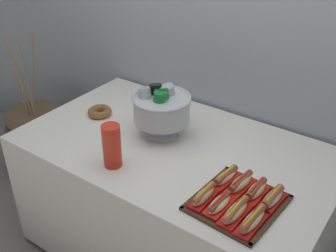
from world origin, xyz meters
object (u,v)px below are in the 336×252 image
at_px(hot_dog_0, 204,196).
at_px(cup_stack, 112,146).
at_px(hot_dog_4, 225,177).
at_px(hot_dog_5, 240,184).
at_px(hot_dog_7, 272,199).
at_px(hot_dog_6, 256,191).
at_px(floor_vase, 39,141).
at_px(hot_dog_3, 252,221).
at_px(hot_dog_1, 219,205).
at_px(serving_tray, 237,203).
at_px(punch_bowl, 161,108).
at_px(donut, 100,112).
at_px(buffet_table, 175,200).
at_px(hot_dog_2, 235,212).

distance_m(hot_dog_0, cup_stack, 0.49).
bearing_deg(hot_dog_4, hot_dog_5, -3.77).
bearing_deg(hot_dog_7, hot_dog_5, 176.23).
relative_size(hot_dog_0, hot_dog_6, 1.03).
xyz_separation_m(hot_dog_5, hot_dog_6, (0.07, -0.00, -0.00)).
distance_m(floor_vase, hot_dog_6, 1.90).
relative_size(hot_dog_3, cup_stack, 0.87).
height_order(floor_vase, hot_dog_1, floor_vase).
xyz_separation_m(serving_tray, hot_dog_5, (-0.03, 0.08, 0.03)).
relative_size(punch_bowl, donut, 2.20).
height_order(hot_dog_5, hot_dog_6, same).
distance_m(hot_dog_1, hot_dog_4, 0.18).
bearing_deg(hot_dog_3, hot_dog_0, 176.23).
bearing_deg(hot_dog_3, hot_dog_1, 176.23).
bearing_deg(hot_dog_1, buffet_table, 144.62).
distance_m(hot_dog_4, hot_dog_7, 0.23).
bearing_deg(donut, hot_dog_2, -17.03).
relative_size(floor_vase, hot_dog_7, 6.46).
relative_size(buffet_table, hot_dog_4, 9.32).
distance_m(hot_dog_6, hot_dog_7, 0.08).
xyz_separation_m(floor_vase, hot_dog_2, (1.79, -0.41, 0.55)).
height_order(hot_dog_6, punch_bowl, punch_bowl).
relative_size(buffet_table, hot_dog_6, 10.09).
distance_m(hot_dog_4, hot_dog_5, 0.08).
xyz_separation_m(floor_vase, hot_dog_6, (1.80, -0.24, 0.55)).
xyz_separation_m(hot_dog_2, hot_dog_3, (0.07, -0.00, -0.00)).
height_order(floor_vase, cup_stack, floor_vase).
xyz_separation_m(hot_dog_2, cup_stack, (-0.63, -0.01, 0.07)).
distance_m(hot_dog_3, hot_dog_5, 0.22).
height_order(hot_dog_2, donut, hot_dog_2).
bearing_deg(hot_dog_1, punch_bowl, 147.56).
distance_m(hot_dog_3, cup_stack, 0.71).
bearing_deg(buffet_table, hot_dog_7, -13.71).
height_order(buffet_table, hot_dog_1, hot_dog_1).
distance_m(buffet_table, hot_dog_5, 0.60).
relative_size(hot_dog_1, hot_dog_5, 0.89).
relative_size(hot_dog_6, donut, 1.15).
bearing_deg(hot_dog_3, serving_tray, 139.97).
relative_size(hot_dog_1, hot_dog_6, 0.99).
relative_size(hot_dog_7, cup_stack, 0.78).
bearing_deg(serving_tray, hot_dog_0, -147.52).
bearing_deg(cup_stack, hot_dog_7, 12.99).
bearing_deg(hot_dog_2, hot_dog_7, 61.78).
relative_size(hot_dog_7, donut, 1.22).
distance_m(hot_dog_4, cup_stack, 0.53).
bearing_deg(hot_dog_3, donut, 163.83).
bearing_deg(hot_dog_7, cup_stack, -167.01).
height_order(hot_dog_4, cup_stack, cup_stack).
bearing_deg(donut, hot_dog_1, -18.02).
bearing_deg(hot_dog_6, hot_dog_5, 176.23).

